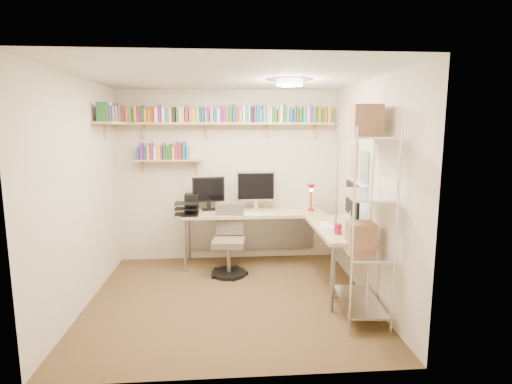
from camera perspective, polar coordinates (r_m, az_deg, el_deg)
ground at (r=4.81m, az=-3.75°, el=-14.90°), size 3.20×3.20×0.00m
room_shell at (r=4.41m, az=-3.90°, el=3.79°), size 3.24×3.04×2.52m
wall_shelves at (r=5.71m, az=-8.18°, el=9.75°), size 3.12×1.09×0.80m
corner_desk at (r=5.48m, az=1.25°, el=-3.42°), size 2.39×1.98×1.35m
office_chair at (r=5.43m, az=-3.87°, el=-7.60°), size 0.50×0.50×0.94m
wire_rack at (r=4.20m, az=15.06°, el=0.72°), size 0.49×0.89×2.19m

